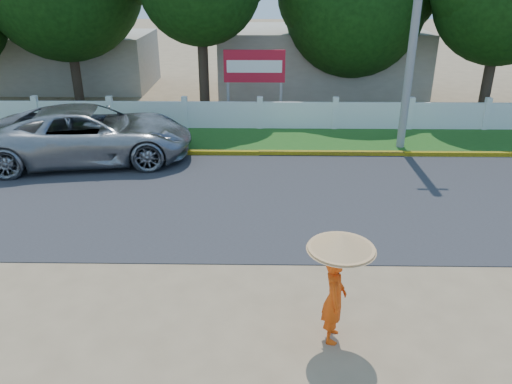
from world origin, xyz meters
TOP-DOWN VIEW (x-y plane):
  - ground at (0.00, 0.00)m, footprint 120.00×120.00m
  - road at (0.00, 4.50)m, footprint 60.00×7.00m
  - grass_verge at (0.00, 9.75)m, footprint 60.00×3.50m
  - curb at (0.00, 8.05)m, footprint 40.00×0.18m
  - fence at (0.00, 11.20)m, footprint 40.00×0.10m
  - building_near at (3.00, 18.00)m, footprint 10.00×6.00m
  - building_far at (-10.00, 19.00)m, footprint 8.00×5.00m
  - utility_pole at (5.11, 8.97)m, footprint 0.28×0.28m
  - vehicle at (-5.57, 7.44)m, footprint 7.03×4.08m
  - monk_with_parasol at (1.40, -1.32)m, footprint 1.13×1.13m
  - billboard at (-0.24, 12.30)m, footprint 2.50×0.13m

SIDE VIEW (x-z plane):
  - ground at x=0.00m, z-range 0.00..0.00m
  - road at x=0.00m, z-range 0.00..0.02m
  - grass_verge at x=0.00m, z-range 0.00..0.03m
  - curb at x=0.00m, z-range 0.00..0.16m
  - fence at x=0.00m, z-range 0.00..1.10m
  - vehicle at x=-5.57m, z-range 0.00..1.84m
  - monk_with_parasol at x=1.40m, z-range 0.31..2.37m
  - building_far at x=-10.00m, z-range 0.00..2.80m
  - building_near at x=3.00m, z-range 0.00..3.20m
  - billboard at x=-0.24m, z-range 0.67..3.62m
  - utility_pole at x=5.11m, z-range 0.00..8.64m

